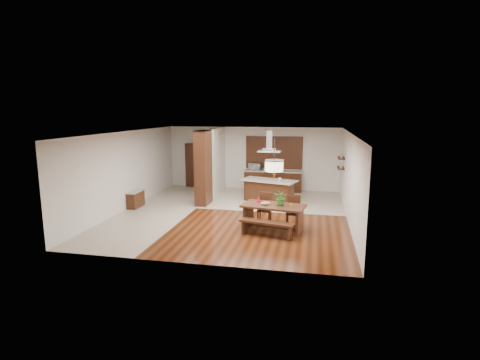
% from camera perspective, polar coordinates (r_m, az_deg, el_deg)
% --- Properties ---
extents(room_shell, '(9.00, 9.04, 2.92)m').
position_cam_1_polar(room_shell, '(13.04, -1.29, 3.56)').
color(room_shell, '#3A190A').
rests_on(room_shell, ground).
extents(tile_hallway, '(2.50, 9.00, 0.01)m').
position_cam_1_polar(tile_hallway, '(14.28, -12.12, -4.47)').
color(tile_hallway, beige).
rests_on(tile_hallway, ground).
extents(tile_kitchen, '(5.50, 4.00, 0.01)m').
position_cam_1_polar(tile_kitchen, '(15.64, 5.23, -2.97)').
color(tile_kitchen, beige).
rests_on(tile_kitchen, ground).
extents(soffit_band, '(8.00, 9.00, 0.02)m').
position_cam_1_polar(soffit_band, '(12.97, -1.31, 7.17)').
color(soffit_band, '#361C0D').
rests_on(soffit_band, room_shell).
extents(partition_pier, '(0.45, 1.00, 2.90)m').
position_cam_1_polar(partition_pier, '(14.63, -5.61, 1.85)').
color(partition_pier, black).
rests_on(partition_pier, ground).
extents(partition_stub, '(0.18, 2.40, 2.90)m').
position_cam_1_polar(partition_stub, '(16.63, -3.50, 2.93)').
color(partition_stub, silver).
rests_on(partition_stub, ground).
extents(hallway_console, '(0.37, 0.88, 0.63)m').
position_cam_1_polar(hallway_console, '(14.83, -15.63, -2.84)').
color(hallway_console, black).
rests_on(hallway_console, ground).
extents(hallway_doorway, '(1.10, 0.20, 2.10)m').
position_cam_1_polar(hallway_doorway, '(18.09, -6.58, 2.22)').
color(hallway_doorway, black).
rests_on(hallway_doorway, ground).
extents(rear_counter, '(2.60, 0.62, 0.95)m').
position_cam_1_polar(rear_counter, '(17.22, 5.05, -0.11)').
color(rear_counter, black).
rests_on(rear_counter, ground).
extents(kitchen_window, '(2.60, 0.08, 1.50)m').
position_cam_1_polar(kitchen_window, '(17.29, 5.21, 4.20)').
color(kitchen_window, '#9F672F').
rests_on(kitchen_window, room_shell).
extents(shelf_lower, '(0.26, 0.90, 0.04)m').
position_cam_1_polar(shelf_lower, '(15.43, 15.09, 1.80)').
color(shelf_lower, black).
rests_on(shelf_lower, room_shell).
extents(shelf_upper, '(0.26, 0.90, 0.04)m').
position_cam_1_polar(shelf_upper, '(15.37, 15.16, 3.27)').
color(shelf_upper, black).
rests_on(shelf_upper, room_shell).
extents(dining_table, '(2.04, 1.28, 0.79)m').
position_cam_1_polar(dining_table, '(11.61, 5.12, -4.80)').
color(dining_table, black).
rests_on(dining_table, ground).
extents(dining_bench, '(1.66, 0.71, 0.46)m').
position_cam_1_polar(dining_bench, '(11.08, 4.05, -7.45)').
color(dining_bench, black).
rests_on(dining_bench, ground).
extents(dining_chair_left, '(0.46, 0.46, 1.00)m').
position_cam_1_polar(dining_chair_left, '(12.31, 3.77, -4.30)').
color(dining_chair_left, black).
rests_on(dining_chair_left, ground).
extents(dining_chair_right, '(0.44, 0.44, 0.98)m').
position_cam_1_polar(dining_chair_right, '(12.06, 8.08, -4.75)').
color(dining_chair_right, black).
rests_on(dining_chair_right, ground).
extents(pendant_lantern, '(0.64, 0.64, 1.31)m').
position_cam_1_polar(pendant_lantern, '(11.29, 5.26, 3.36)').
color(pendant_lantern, beige).
rests_on(pendant_lantern, room_shell).
extents(foliage_plant, '(0.55, 0.52, 0.49)m').
position_cam_1_polar(foliage_plant, '(11.49, 6.29, -2.65)').
color(foliage_plant, '#366E24').
rests_on(foliage_plant, dining_table).
extents(fruit_bowl, '(0.31, 0.31, 0.06)m').
position_cam_1_polar(fruit_bowl, '(11.55, 3.87, -3.63)').
color(fruit_bowl, beige).
rests_on(fruit_bowl, dining_table).
extents(napkin_cone, '(0.14, 0.14, 0.22)m').
position_cam_1_polar(napkin_cone, '(11.81, 2.86, -2.91)').
color(napkin_cone, '#A20B1C').
rests_on(napkin_cone, dining_table).
extents(gold_ornament, '(0.10, 0.10, 0.11)m').
position_cam_1_polar(gold_ornament, '(11.31, 7.78, -3.89)').
color(gold_ornament, gold).
rests_on(gold_ornament, dining_table).
extents(kitchen_island, '(2.38, 1.55, 0.91)m').
position_cam_1_polar(kitchen_island, '(15.19, 4.42, -1.58)').
color(kitchen_island, black).
rests_on(kitchen_island, ground).
extents(range_hood, '(0.90, 0.55, 0.87)m').
position_cam_1_polar(range_hood, '(14.91, 4.53, 5.96)').
color(range_hood, silver).
rests_on(range_hood, room_shell).
extents(island_cup, '(0.18, 0.18, 0.11)m').
position_cam_1_polar(island_cup, '(14.94, 6.07, 0.12)').
color(island_cup, silver).
rests_on(island_cup, kitchen_island).
extents(microwave, '(0.64, 0.51, 0.31)m').
position_cam_1_polar(microwave, '(17.26, 2.36, 2.07)').
color(microwave, silver).
rests_on(microwave, rear_counter).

